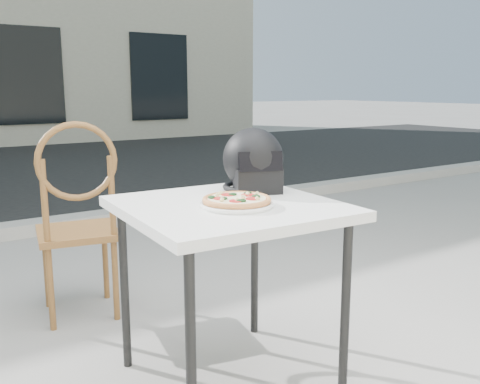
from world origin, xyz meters
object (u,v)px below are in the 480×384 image
plate (237,205)px  pizza (237,199)px  cafe_table_main (229,220)px  cafe_chair_main (78,211)px  helmet (254,163)px

plate → pizza: 0.02m
cafe_table_main → cafe_chair_main: (-0.35, 1.05, -0.12)m
cafe_chair_main → helmet: bearing=135.7°
plate → cafe_chair_main: (-0.34, 1.13, -0.21)m
plate → pizza: size_ratio=1.11×
plate → helmet: (0.27, 0.26, 0.13)m
helmet → cafe_table_main: bearing=-124.7°
cafe_table_main → pizza: pizza is taller
cafe_table_main → plate: bearing=-97.7°
plate → cafe_chair_main: bearing=106.7°
pizza → helmet: 0.39m
helmet → plate: bearing=-115.7°
plate → pizza: pizza is taller
pizza → cafe_chair_main: 1.20m
cafe_table_main → cafe_chair_main: size_ratio=0.80×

